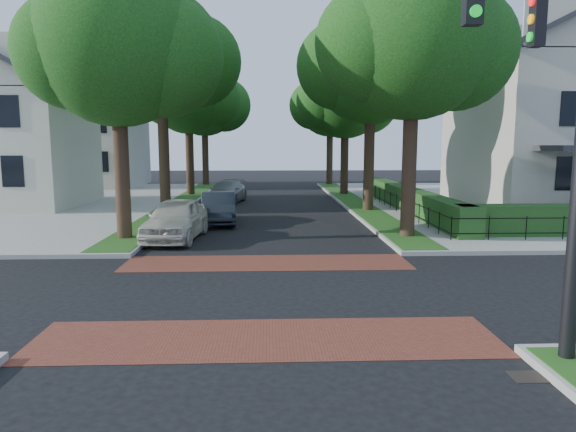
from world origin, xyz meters
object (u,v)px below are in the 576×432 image
object	(u,v)px
parked_car_front	(176,219)
parked_car_middle	(219,208)
traffic_signal	(568,84)
parked_car_rear	(226,192)

from	to	relation	value
parked_car_front	parked_car_middle	distance (m)	4.32
traffic_signal	parked_car_middle	world-z (taller)	traffic_signal
parked_car_rear	traffic_signal	bearing A→B (deg)	-63.74
traffic_signal	parked_car_rear	bearing A→B (deg)	107.12
parked_car_middle	parked_car_rear	size ratio (longest dim) A/B	0.93
parked_car_front	parked_car_rear	world-z (taller)	parked_car_front
traffic_signal	parked_car_middle	bearing A→B (deg)	114.34
parked_car_front	parked_car_rear	distance (m)	12.65
parked_car_middle	parked_car_rear	distance (m)	8.49
parked_car_front	parked_car_rear	bearing A→B (deg)	89.96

